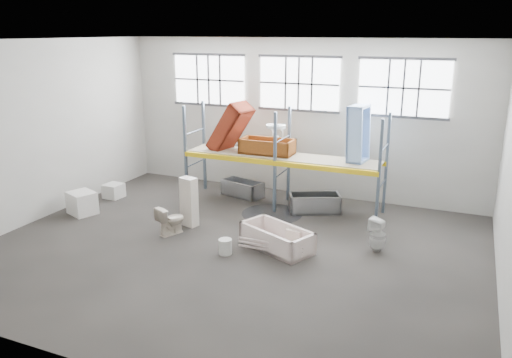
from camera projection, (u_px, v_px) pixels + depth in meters
The scene contains 33 objects.
floor at pixel (232, 250), 12.56m from camera, with size 12.00×10.00×0.10m, color #433E39.
ceiling at pixel (229, 38), 11.11m from camera, with size 12.00×10.00×0.10m, color silver.
wall_back at pixel (299, 118), 16.29m from camera, with size 12.00×0.10×5.00m, color #ABA89F.
wall_front at pixel (80, 223), 7.38m from camera, with size 12.00×0.10×5.00m, color #B9B5AA.
wall_left at pixel (36, 131), 14.12m from camera, with size 0.10×10.00×5.00m, color #B6B3A9.
window_left at pixel (209, 80), 17.09m from camera, with size 2.60×0.04×1.60m, color white.
window_mid at pixel (299, 84), 15.88m from camera, with size 2.60×0.04×1.60m, color white.
window_right at pixel (404, 88), 14.67m from camera, with size 2.60×0.04×1.60m, color white.
rack_upright_la at pixel (186, 154), 15.81m from camera, with size 0.08×0.08×3.00m, color slate.
rack_upright_lb at pixel (204, 146), 16.87m from camera, with size 0.08×0.08×3.00m, color slate.
rack_upright_ma at pixel (275, 163), 14.68m from camera, with size 0.08×0.08×3.00m, color slate.
rack_upright_mb at pixel (289, 154), 15.73m from camera, with size 0.08×0.08×3.00m, color slate.
rack_upright_ra at pixel (379, 174), 13.55m from camera, with size 0.08×0.08×3.00m, color slate.
rack_upright_rb at pixel (387, 164), 14.60m from camera, with size 0.08×0.08×3.00m, color slate.
rack_beam_front at pixel (275, 163), 14.68m from camera, with size 6.00×0.10×0.14m, color yellow.
rack_beam_back at pixel (289, 154), 15.73m from camera, with size 6.00×0.10×0.14m, color yellow.
shelf_deck at pixel (282, 156), 15.18m from camera, with size 5.90×1.10×0.03m, color gray.
wet_patch at pixel (272, 214), 14.92m from camera, with size 1.80×1.80×0.00m, color black.
bathtub_beige at pixel (277, 238), 12.51m from camera, with size 1.85×0.87×0.55m, color silver, non-canonical shape.
cistern_spare at pixel (294, 237), 12.53m from camera, with size 0.41×0.20×0.39m, color beige.
sink_in_tub at pixel (264, 239), 12.69m from camera, with size 0.40×0.40×0.14m, color beige.
toilet_beige at pixel (171, 220), 13.36m from camera, with size 0.44×0.76×0.78m, color beige.
cistern_tall at pixel (189, 202), 13.86m from camera, with size 0.44×0.29×1.37m, color beige.
toilet_white at pixel (378, 235), 12.29m from camera, with size 0.39×0.40×0.86m, color white.
steel_tub_left at pixel (243, 188), 16.51m from camera, with size 1.36×0.64×0.50m, color #B2B5BB, non-canonical shape.
steel_tub_right at pixel (314, 203), 15.03m from camera, with size 1.49×0.69×0.55m, color #A2A6AB, non-canonical shape.
rust_tub_flat at pixel (267, 146), 15.35m from camera, with size 1.63×0.76×0.46m, color #924113, non-canonical shape.
rust_tub_tilted at pixel (230, 128), 15.66m from camera, with size 1.73×0.81×0.49m, color maroon, non-canonical shape.
sink_on_shelf at pixel (276, 140), 14.88m from camera, with size 0.58×0.45×0.51m, color white.
blue_tub_upright at pixel (358, 134), 14.30m from camera, with size 1.62×0.76×0.45m, color #96BDF7, non-canonical shape.
bucket at pixel (225, 247), 12.20m from camera, with size 0.32×0.32×0.38m, color silver.
carton_near at pixel (82, 203), 14.87m from camera, with size 0.77×0.66×0.66m, color silver.
carton_far at pixel (114, 191), 16.33m from camera, with size 0.54×0.54×0.45m, color beige.
Camera 1 is at (5.08, -10.38, 5.21)m, focal length 35.45 mm.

